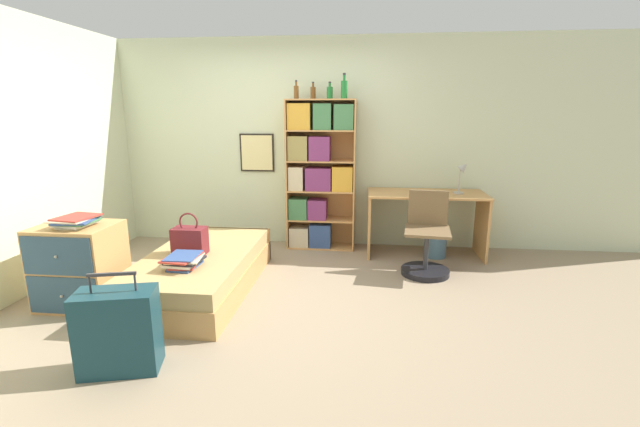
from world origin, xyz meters
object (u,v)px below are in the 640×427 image
(bookcase, at_px, (317,173))
(bottle_green, at_px, (296,92))
(suitcase, at_px, (118,331))
(bed, at_px, (201,271))
(handbag, at_px, (190,240))
(waste_bin, at_px, (435,246))
(desk_lamp, at_px, (463,172))
(desk_chair, at_px, (426,248))
(dresser, at_px, (80,265))
(bottle_brown, at_px, (313,92))
(book_stack_on_bed, at_px, (184,261))
(bottle_clear, at_px, (330,92))
(desk, at_px, (425,211))
(magazine_pile_on_dresser, at_px, (76,221))
(bottle_blue, at_px, (344,89))

(bookcase, xyz_separation_m, bottle_green, (-0.24, -0.03, 0.97))
(suitcase, bearing_deg, bed, 88.83)
(bookcase, bearing_deg, handbag, -124.48)
(bed, xyz_separation_m, waste_bin, (2.43, 1.24, -0.05))
(desk_lamp, relative_size, desk_chair, 0.44)
(dresser, height_order, waste_bin, dresser)
(bottle_brown, distance_m, waste_bin, 2.36)
(bed, distance_m, book_stack_on_bed, 0.47)
(handbag, distance_m, waste_bin, 2.84)
(bottle_clear, xyz_separation_m, desk, (1.17, -0.16, -1.38))
(bed, xyz_separation_m, bookcase, (0.97, 1.46, 0.78))
(magazine_pile_on_dresser, relative_size, bottle_blue, 1.28)
(book_stack_on_bed, height_order, bottle_green, bottle_green)
(bottle_brown, relative_size, bottle_blue, 0.69)
(desk, bearing_deg, waste_bin, -26.94)
(bottle_clear, xyz_separation_m, desk_lamp, (1.57, -0.17, -0.91))
(magazine_pile_on_dresser, distance_m, desk, 3.66)
(desk, relative_size, desk_chair, 1.57)
(handbag, xyz_separation_m, bottle_clear, (1.20, 1.53, 1.41))
(handbag, relative_size, desk, 0.29)
(magazine_pile_on_dresser, relative_size, waste_bin, 1.40)
(desk_chair, bearing_deg, desk, 84.65)
(book_stack_on_bed, bearing_deg, bottle_clear, 59.25)
(dresser, xyz_separation_m, bottle_clear, (2.06, 1.92, 1.56))
(handbag, xyz_separation_m, book_stack_on_bed, (0.09, -0.34, -0.08))
(suitcase, height_order, desk_chair, desk_chair)
(book_stack_on_bed, bearing_deg, suitcase, -92.57)
(bottle_brown, xyz_separation_m, desk, (1.38, -0.21, -1.38))
(bottle_brown, bearing_deg, desk, -8.62)
(handbag, xyz_separation_m, dresser, (-0.86, -0.39, -0.14))
(bottle_green, height_order, waste_bin, bottle_green)
(desk, bearing_deg, bottle_clear, 172.00)
(book_stack_on_bed, distance_m, bottle_green, 2.48)
(bottle_brown, relative_size, desk_chair, 0.23)
(suitcase, xyz_separation_m, waste_bin, (2.45, 2.61, -0.15))
(handbag, bearing_deg, bookcase, 55.52)
(bookcase, height_order, bottle_brown, bottle_brown)
(book_stack_on_bed, relative_size, desk_chair, 0.42)
(desk_lamp, height_order, waste_bin, desk_lamp)
(bed, distance_m, desk_chair, 2.34)
(magazine_pile_on_dresser, relative_size, desk, 0.27)
(bookcase, bearing_deg, bottle_green, -173.77)
(dresser, xyz_separation_m, desk, (3.23, 1.75, 0.18))
(bottle_clear, distance_m, bottle_blue, 0.18)
(dresser, xyz_separation_m, waste_bin, (3.36, 1.69, -0.24))
(bed, xyz_separation_m, bottle_brown, (0.92, 1.51, 1.74))
(bottle_blue, bearing_deg, desk_chair, -38.73)
(desk_lamp, bearing_deg, book_stack_on_bed, -147.67)
(book_stack_on_bed, distance_m, bottle_blue, 2.71)
(magazine_pile_on_dresser, height_order, bottle_blue, bottle_blue)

